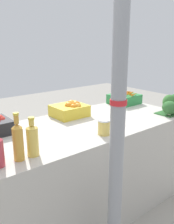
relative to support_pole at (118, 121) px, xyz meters
The scene contains 9 objects.
ground_plane 1.33m from the support_pole, 64.55° to the left, with size 10.00×10.00×0.00m, color gray.
market_table 1.01m from the support_pole, 64.55° to the left, with size 1.90×0.86×0.84m, color #B7B2A8.
support_pole is the anchor object (origin of this frame).
orange_crate 1.00m from the support_pole, 70.77° to the left, with size 0.30×0.27×0.15m.
carrot_crate 1.44m from the support_pole, 40.97° to the left, with size 0.30×0.27×0.14m.
broccoli_pile 1.20m from the support_pole, 18.03° to the left, with size 0.26×0.21×0.19m.
juice_bottle_amber 0.60m from the support_pole, 137.96° to the left, with size 0.06×0.06×0.30m.
juice_bottle_golden 0.54m from the support_pole, 131.01° to the left, with size 0.07×0.07×0.25m.
pickle_jar 0.49m from the support_pole, 56.53° to the left, with size 0.10×0.10×0.12m.
Camera 1 is at (-1.30, -1.60, 1.55)m, focal length 40.00 mm.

